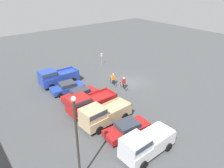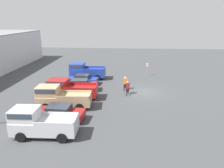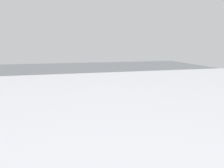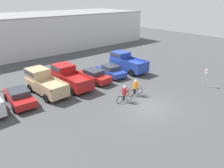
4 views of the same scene
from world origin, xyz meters
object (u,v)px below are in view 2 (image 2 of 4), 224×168
at_px(pickup_truck_0, 39,122).
at_px(pickup_truck_2, 68,88).
at_px(sedan_1, 80,85).
at_px(cyclist_0, 125,83).
at_px(sedan_0, 59,113).
at_px(pickup_truck_3, 85,71).
at_px(cyclist_1, 128,88).
at_px(pickup_truck_1, 59,97).
at_px(fire_lane_sign, 147,68).
at_px(sedan_2, 82,79).

xyz_separation_m(pickup_truck_0, pickup_truck_2, (8.41, -0.01, -0.02)).
xyz_separation_m(sedan_1, cyclist_0, (0.82, -5.73, 0.11)).
height_order(sedan_0, sedan_1, sedan_1).
bearing_deg(pickup_truck_3, cyclist_1, -135.45).
height_order(pickup_truck_1, pickup_truck_2, pickup_truck_1).
relative_size(cyclist_0, fire_lane_sign, 0.85).
distance_m(pickup_truck_1, pickup_truck_3, 11.24).
bearing_deg(sedan_2, fire_lane_sign, -59.99).
distance_m(pickup_truck_2, sedan_2, 5.63).
xyz_separation_m(pickup_truck_1, pickup_truck_3, (11.23, -0.44, 0.03)).
xyz_separation_m(pickup_truck_1, fire_lane_sign, (13.81, -9.93, 0.09)).
bearing_deg(pickup_truck_3, pickup_truck_1, 177.76).
distance_m(sedan_1, cyclist_0, 5.79).
bearing_deg(fire_lane_sign, sedan_2, 120.01).
height_order(sedan_0, fire_lane_sign, fire_lane_sign).
height_order(pickup_truck_1, fire_lane_sign, pickup_truck_1).
bearing_deg(sedan_1, pickup_truck_0, 176.56).
bearing_deg(pickup_truck_0, pickup_truck_2, -0.07).
xyz_separation_m(sedan_0, sedan_1, (8.40, -0.00, 0.02)).
bearing_deg(pickup_truck_0, pickup_truck_1, 1.83).
relative_size(pickup_truck_0, cyclist_0, 2.84).
bearing_deg(sedan_1, pickup_truck_1, 171.39).
bearing_deg(sedan_1, fire_lane_sign, -48.00).
xyz_separation_m(pickup_truck_3, fire_lane_sign, (2.57, -9.49, 0.06)).
height_order(pickup_truck_2, cyclist_1, pickup_truck_2).
xyz_separation_m(sedan_0, fire_lane_sign, (16.57, -9.08, 0.56)).
distance_m(sedan_0, sedan_1, 8.40).
bearing_deg(pickup_truck_2, pickup_truck_1, 176.20).
height_order(cyclist_1, fire_lane_sign, fire_lane_sign).
xyz_separation_m(pickup_truck_3, cyclist_1, (-6.58, -6.48, -0.39)).
bearing_deg(pickup_truck_0, sedan_1, -3.44).
relative_size(sedan_2, pickup_truck_3, 0.84).
bearing_deg(pickup_truck_2, sedan_1, -13.35).
height_order(sedan_1, cyclist_0, cyclist_0).
xyz_separation_m(pickup_truck_0, cyclist_1, (10.23, -6.74, -0.34)).
bearing_deg(fire_lane_sign, cyclist_1, 161.79).
bearing_deg(cyclist_1, sedan_0, 140.72).
bearing_deg(cyclist_0, pickup_truck_0, 151.96).
xyz_separation_m(pickup_truck_0, sedan_1, (11.21, -0.67, -0.43)).
bearing_deg(pickup_truck_2, pickup_truck_0, 179.93).
bearing_deg(pickup_truck_2, pickup_truck_3, -1.71).
bearing_deg(sedan_2, pickup_truck_2, 175.52).
height_order(sedan_2, cyclist_1, cyclist_1).
height_order(pickup_truck_0, cyclist_0, pickup_truck_0).
bearing_deg(sedan_2, cyclist_1, -121.00).
distance_m(sedan_2, pickup_truck_3, 2.86).
bearing_deg(pickup_truck_3, cyclist_0, -127.86).
relative_size(sedan_0, pickup_truck_3, 0.88).
distance_m(pickup_truck_2, fire_lane_sign, 14.67).
height_order(sedan_2, cyclist_0, cyclist_0).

